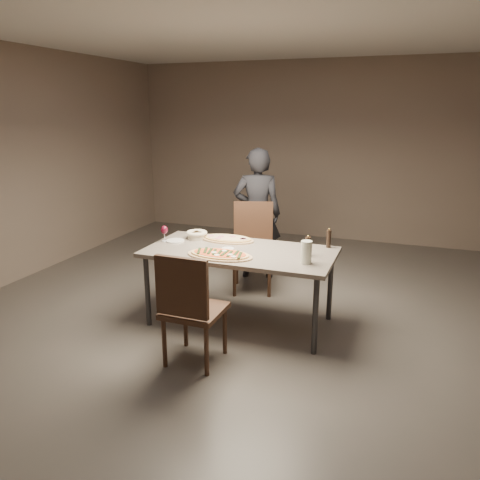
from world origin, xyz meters
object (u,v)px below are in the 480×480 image
(diner, at_px, (257,214))
(zucchini_pizza, at_px, (220,254))
(ham_pizza, at_px, (227,239))
(carafe, at_px, (306,252))
(dining_table, at_px, (240,256))
(chair_far, at_px, (253,241))
(bread_basket, at_px, (197,234))
(pepper_mill_left, at_px, (308,246))
(chair_near, at_px, (189,304))

(diner, bearing_deg, zucchini_pizza, 79.60)
(ham_pizza, bearing_deg, diner, 69.06)
(carafe, xyz_separation_m, diner, (-0.95, 1.51, -0.04))
(dining_table, bearing_deg, zucchini_pizza, -113.04)
(carafe, height_order, chair_far, chair_far)
(bread_basket, relative_size, carafe, 1.08)
(pepper_mill_left, relative_size, diner, 0.12)
(chair_far, bearing_deg, carafe, 110.84)
(ham_pizza, distance_m, carafe, 1.03)
(bread_basket, height_order, chair_near, chair_near)
(dining_table, distance_m, carafe, 0.72)
(pepper_mill_left, xyz_separation_m, carafe, (0.03, -0.22, 0.01))
(bread_basket, bearing_deg, carafe, -18.17)
(bread_basket, xyz_separation_m, chair_far, (0.38, 0.71, -0.23))
(chair_near, relative_size, chair_far, 0.96)
(ham_pizza, relative_size, chair_far, 0.56)
(zucchini_pizza, height_order, carafe, carafe)
(chair_near, xyz_separation_m, diner, (-0.17, 2.24, 0.26))
(pepper_mill_left, distance_m, diner, 1.58)
(dining_table, distance_m, pepper_mill_left, 0.67)
(dining_table, bearing_deg, diner, 101.26)
(zucchini_pizza, distance_m, ham_pizza, 0.54)
(bread_basket, relative_size, diner, 0.14)
(diner, bearing_deg, chair_far, 85.24)
(pepper_mill_left, relative_size, carafe, 0.96)
(zucchini_pizza, distance_m, pepper_mill_left, 0.81)
(ham_pizza, distance_m, bread_basket, 0.33)
(diner, bearing_deg, carafe, 105.90)
(ham_pizza, bearing_deg, bread_basket, 165.54)
(bread_basket, relative_size, pepper_mill_left, 1.12)
(chair_far, bearing_deg, bread_basket, 44.77)
(pepper_mill_left, bearing_deg, diner, 125.36)
(dining_table, height_order, chair_near, chair_near)
(ham_pizza, distance_m, diner, 1.05)
(zucchini_pizza, distance_m, diner, 1.59)
(dining_table, xyz_separation_m, chair_near, (-0.10, -0.91, -0.15))
(bread_basket, xyz_separation_m, diner, (0.30, 1.10, 0.01))
(carafe, bearing_deg, dining_table, 165.59)
(zucchini_pizza, xyz_separation_m, bread_basket, (-0.46, 0.48, 0.03))
(zucchini_pizza, height_order, diner, diner)
(bread_basket, height_order, diner, diner)
(carafe, bearing_deg, diner, 122.08)
(bread_basket, bearing_deg, dining_table, -22.47)
(ham_pizza, xyz_separation_m, chair_near, (0.14, -1.19, -0.22))
(dining_table, xyz_separation_m, ham_pizza, (-0.24, 0.28, 0.07))
(bread_basket, xyz_separation_m, pepper_mill_left, (1.21, -0.19, 0.05))
(dining_table, bearing_deg, bread_basket, 157.53)
(ham_pizza, xyz_separation_m, carafe, (0.92, -0.45, 0.09))
(carafe, bearing_deg, pepper_mill_left, 98.45)
(chair_far, bearing_deg, zucchini_pizza, 76.95)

